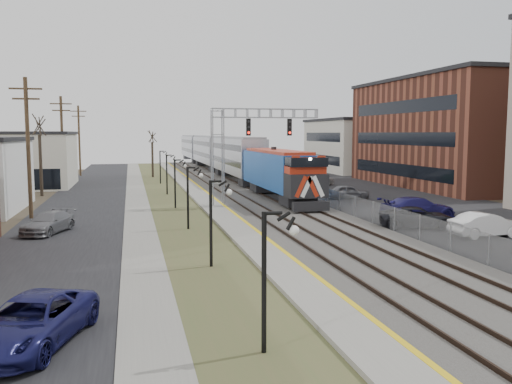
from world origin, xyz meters
name	(u,v)px	position (x,y,z in m)	size (l,w,h in m)	color
ground	(367,319)	(0.00, 0.00, 0.00)	(160.00, 160.00, 0.00)	#473D2D
street_west	(86,201)	(-11.50, 35.00, 0.02)	(7.00, 120.00, 0.04)	black
sidewalk	(137,199)	(-7.00, 35.00, 0.04)	(2.00, 120.00, 0.08)	gray
grass_median	(169,198)	(-4.00, 35.00, 0.03)	(4.00, 120.00, 0.06)	#48522C
platform	(201,196)	(-1.00, 35.00, 0.12)	(2.00, 120.00, 0.24)	gray
ballast_bed	(252,195)	(4.00, 35.00, 0.10)	(8.00, 120.00, 0.20)	#595651
parking_lot	(367,193)	(16.00, 35.00, 0.02)	(16.00, 120.00, 0.04)	black
platform_edge	(210,195)	(-0.12, 35.00, 0.24)	(0.24, 120.00, 0.01)	gold
track_near	(232,194)	(2.00, 35.00, 0.28)	(1.58, 120.00, 0.15)	#2D2119
track_far	(267,193)	(5.50, 35.00, 0.28)	(1.58, 120.00, 0.15)	#2D2119
train	(217,154)	(5.50, 66.29, 2.92)	(3.00, 85.85, 5.33)	#124699
signal_gantry	(238,139)	(1.22, 27.99, 5.59)	(9.00, 1.07, 8.15)	gray
lampposts	(187,198)	(-4.00, 18.29, 2.00)	(0.14, 62.14, 4.00)	black
utility_poles	(28,149)	(-14.50, 25.00, 5.00)	(0.28, 80.28, 10.00)	#4C3823
fence	(294,187)	(8.20, 35.00, 0.80)	(0.04, 120.00, 1.60)	gray
bare_trees	(76,169)	(-12.66, 38.91, 2.70)	(12.30, 42.30, 5.95)	#382D23
car_lot_b	(486,225)	(12.80, 11.51, 0.72)	(1.52, 4.35, 1.43)	white
car_lot_c	(418,218)	(10.40, 15.03, 0.68)	(2.26, 4.91, 1.36)	black
car_lot_d	(418,209)	(12.27, 18.37, 0.79)	(2.22, 5.45, 1.58)	navy
car_lot_e	(348,192)	(12.16, 30.64, 0.65)	(1.54, 3.83, 1.30)	slate
car_lot_f	(305,180)	(12.01, 43.02, 0.75)	(1.59, 4.55, 1.50)	#0E471B
car_street_a	(31,323)	(-10.36, 0.02, 0.70)	(2.34, 5.07, 1.41)	#16164E
car_street_b	(48,223)	(-12.46, 18.61, 0.65)	(1.81, 4.46, 1.29)	slate
car_lot_g	(312,179)	(13.29, 44.38, 0.77)	(2.15, 5.30, 1.54)	silver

